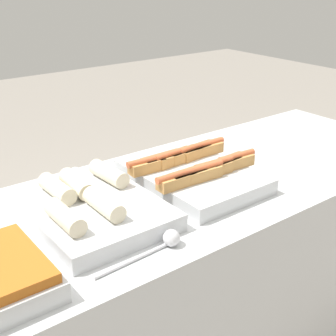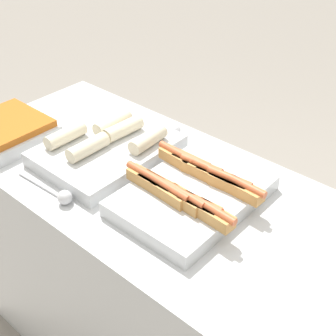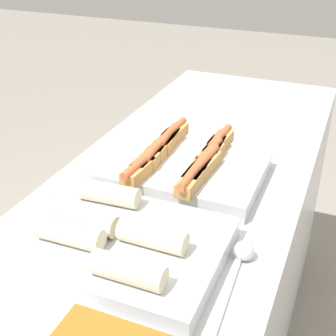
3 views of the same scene
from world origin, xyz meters
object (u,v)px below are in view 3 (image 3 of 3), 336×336
tray_wraps (118,243)px  tray_hotdogs (181,165)px  serving_spoon_near (241,258)px  serving_spoon_far (41,208)px

tray_wraps → tray_hotdogs: bearing=-0.5°
serving_spoon_near → tray_wraps: bearing=105.4°
tray_wraps → serving_spoon_near: 0.27m
tray_hotdogs → serving_spoon_near: 0.40m
tray_hotdogs → tray_wraps: bearing=179.5°
tray_hotdogs → serving_spoon_far: bearing=140.6°
tray_wraps → serving_spoon_far: 0.26m
tray_hotdogs → tray_wraps: same height
serving_spoon_near → serving_spoon_far: 0.51m
serving_spoon_near → serving_spoon_far: bearing=90.7°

